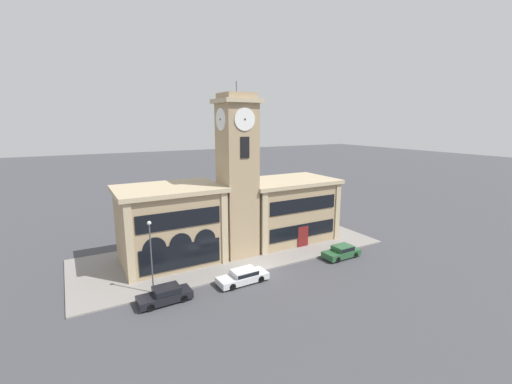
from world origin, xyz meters
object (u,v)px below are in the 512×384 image
object	(u,v)px
parked_car_mid	(243,276)
parked_car_far	(342,251)
street_lamp	(151,247)
parked_car_near	(165,294)

from	to	relation	value
parked_car_mid	parked_car_far	distance (m)	12.48
street_lamp	parked_car_far	bearing A→B (deg)	-5.35
parked_car_near	street_lamp	distance (m)	4.18
parked_car_far	parked_car_near	bearing A→B (deg)	-1.62
parked_car_far	street_lamp	xyz separation A→B (m)	(-20.44, 1.91, 3.68)
parked_car_mid	street_lamp	size ratio (longest dim) A/B	0.75
parked_car_near	parked_car_far	xyz separation A→B (m)	(19.87, -0.00, 0.00)
parked_car_mid	parked_car_far	xyz separation A→B (m)	(12.48, -0.00, 0.05)
parked_car_near	parked_car_far	bearing A→B (deg)	178.38
parked_car_mid	parked_car_far	world-z (taller)	parked_car_far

